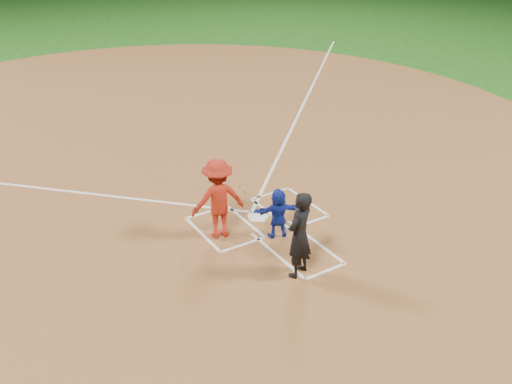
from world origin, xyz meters
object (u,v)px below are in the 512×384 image
home_plate (258,217)px  batter_at_plate (218,199)px  umpire (299,235)px  catcher (278,213)px

home_plate → batter_at_plate: 1.61m
umpire → batter_at_plate: (-0.69, 2.30, 0.00)m
catcher → batter_at_plate: 1.46m
catcher → batter_at_plate: batter_at_plate is taller
home_plate → batter_at_plate: bearing=10.9°
home_plate → umpire: bearing=77.6°
umpire → batter_at_plate: 2.40m
catcher → batter_at_plate: size_ratio=0.63×
catcher → umpire: size_ratio=0.63×
home_plate → umpire: size_ratio=0.30×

